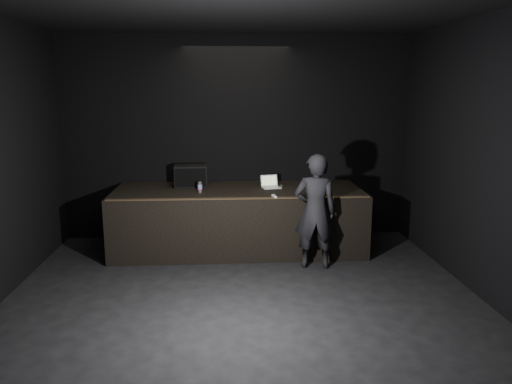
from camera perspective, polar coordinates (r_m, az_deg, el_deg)
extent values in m
plane|color=black|center=(5.81, -1.22, -14.83)|extent=(7.00, 7.00, 0.00)
cube|color=black|center=(8.74, -2.24, 6.14)|extent=(6.00, 0.10, 3.50)
cube|color=black|center=(1.90, 3.11, -14.59)|extent=(6.00, 0.10, 3.50)
cube|color=black|center=(8.20, -2.04, -3.11)|extent=(4.00, 1.50, 1.00)
cube|color=brown|center=(7.39, -1.91, -0.72)|extent=(3.92, 0.10, 0.01)
cube|color=black|center=(8.38, -7.46, 1.86)|extent=(0.55, 0.39, 0.36)
cube|color=black|center=(8.18, -7.50, 1.62)|extent=(0.49, 0.04, 0.30)
cylinder|color=black|center=(8.65, -5.88, 1.08)|extent=(0.87, 0.56, 0.02)
cube|color=silver|center=(8.18, 1.77, 0.51)|extent=(0.32, 0.25, 0.01)
cube|color=silver|center=(8.18, 1.77, 0.56)|extent=(0.26, 0.17, 0.00)
cube|color=silver|center=(8.28, 1.50, 1.33)|extent=(0.29, 0.12, 0.18)
cube|color=#DBDB40|center=(8.28, 1.52, 1.33)|extent=(0.25, 0.10, 0.15)
cylinder|color=silver|center=(7.86, -6.43, 0.57)|extent=(0.07, 0.07, 0.17)
cylinder|color=navy|center=(7.86, -6.44, 0.60)|extent=(0.07, 0.07, 0.08)
cylinder|color=#B7102F|center=(7.87, -6.43, 0.29)|extent=(0.07, 0.07, 0.01)
cylinder|color=white|center=(7.98, 2.76, 0.49)|extent=(0.07, 0.07, 0.09)
cube|color=white|center=(7.47, 2.10, -0.50)|extent=(0.07, 0.18, 0.03)
imported|color=black|center=(7.30, 6.80, -2.22)|extent=(0.66, 0.47, 1.70)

